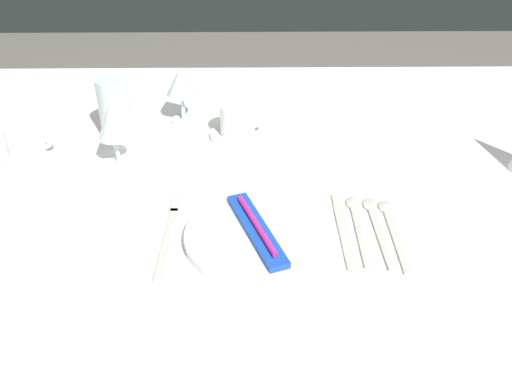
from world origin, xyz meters
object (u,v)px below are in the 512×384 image
object	(u,v)px
fork_outer	(169,233)
coffee_cup_left	(238,119)
dinner_knife	(344,231)
dinner_plate	(257,237)
spoon_tea	(392,226)
coffee_cup_right	(26,141)
drink_tumbler	(115,113)
spoon_soup	(357,221)
spoon_dessert	(376,223)
wine_glass_left	(113,123)
toothbrush_package	(257,229)
wine_glass_centre	(181,84)

from	to	relation	value
fork_outer	coffee_cup_left	distance (m)	0.37
dinner_knife	dinner_plate	bearing A→B (deg)	-172.24
spoon_tea	coffee_cup_left	xyz separation A→B (m)	(-0.28, 0.33, 0.04)
coffee_cup_right	drink_tumbler	world-z (taller)	drink_tumbler
spoon_soup	coffee_cup_left	world-z (taller)	coffee_cup_left
spoon_dessert	wine_glass_left	bearing A→B (deg)	157.11
fork_outer	drink_tumbler	world-z (taller)	drink_tumbler
dinner_plate	spoon_soup	size ratio (longest dim) A/B	1.24
dinner_plate	drink_tumbler	world-z (taller)	drink_tumbler
spoon_tea	spoon_soup	bearing A→B (deg)	166.49
dinner_plate	spoon_tea	size ratio (longest dim) A/B	1.23
drink_tumbler	spoon_soup	bearing A→B (deg)	-33.36
spoon_dessert	toothbrush_package	bearing A→B (deg)	-168.09
coffee_cup_right	wine_glass_centre	xyz separation A→B (m)	(0.31, 0.16, 0.05)
toothbrush_package	spoon_soup	world-z (taller)	toothbrush_package
spoon_dessert	coffee_cup_right	distance (m)	0.74
dinner_knife	spoon_soup	world-z (taller)	spoon_soup
dinner_knife	spoon_tea	size ratio (longest dim) A/B	1.06
coffee_cup_left	coffee_cup_right	xyz separation A→B (m)	(-0.44, -0.08, -0.00)
dinner_knife	spoon_soup	bearing A→B (deg)	46.49
dinner_knife	fork_outer	bearing A→B (deg)	-179.86
wine_glass_centre	drink_tumbler	size ratio (longest dim) A/B	0.97
coffee_cup_left	wine_glass_centre	size ratio (longest dim) A/B	0.75
dinner_plate	spoon_dessert	distance (m)	0.22
spoon_tea	wine_glass_left	bearing A→B (deg)	157.32
wine_glass_left	drink_tumbler	distance (m)	0.12
wine_glass_left	drink_tumbler	size ratio (longest dim) A/B	1.03
spoon_dessert	coffee_cup_left	distance (m)	0.41
dinner_plate	dinner_knife	xyz separation A→B (m)	(0.15, 0.02, -0.01)
toothbrush_package	dinner_knife	world-z (taller)	toothbrush_package
dinner_plate	spoon_tea	distance (m)	0.25
dinner_knife	coffee_cup_left	distance (m)	0.40
toothbrush_package	dinner_knife	distance (m)	0.16
dinner_knife	coffee_cup_left	world-z (taller)	coffee_cup_left
spoon_tea	coffee_cup_left	size ratio (longest dim) A/B	2.01
spoon_tea	wine_glass_left	size ratio (longest dim) A/B	1.42
wine_glass_centre	spoon_soup	bearing A→B (deg)	-48.56
spoon_tea	wine_glass_centre	bearing A→B (deg)	134.94
spoon_soup	drink_tumbler	distance (m)	0.59
coffee_cup_left	drink_tumbler	size ratio (longest dim) A/B	0.73
wine_glass_centre	dinner_knife	bearing A→B (deg)	-52.97
spoon_soup	spoon_dessert	distance (m)	0.03
dinner_plate	drink_tumbler	xyz separation A→B (m)	(-0.31, 0.37, 0.05)
fork_outer	wine_glass_centre	size ratio (longest dim) A/B	1.67
drink_tumbler	dinner_plate	bearing A→B (deg)	-50.52
wine_glass_left	dinner_plate	bearing A→B (deg)	-42.00
spoon_dessert	drink_tumbler	size ratio (longest dim) A/B	1.46
dinner_plate	toothbrush_package	size ratio (longest dim) A/B	1.20
dinner_knife	wine_glass_centre	world-z (taller)	wine_glass_centre
wine_glass_centre	dinner_plate	bearing A→B (deg)	-69.51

